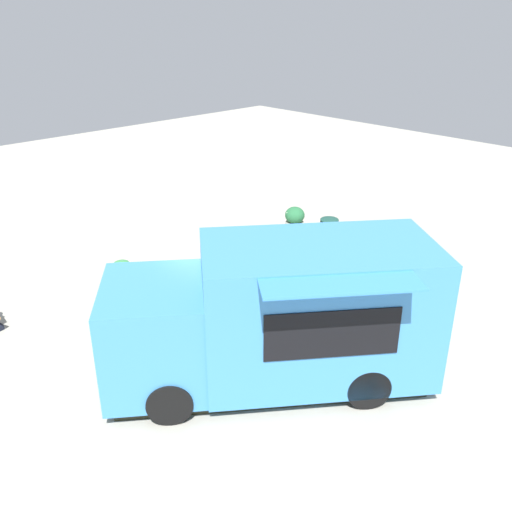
{
  "coord_description": "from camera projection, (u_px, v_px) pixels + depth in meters",
  "views": [
    {
      "loc": [
        7.34,
        -6.66,
        5.99
      ],
      "look_at": [
        -0.92,
        1.29,
        0.82
      ],
      "focal_mm": 38.49,
      "sensor_mm": 36.0,
      "label": 1
    }
  ],
  "objects": [
    {
      "name": "planter_flowering_near",
      "position": [
        295.0,
        220.0,
        15.82
      ],
      "size": [
        0.56,
        0.56,
        0.82
      ],
      "color": "gray",
      "rests_on": "ground_plane"
    },
    {
      "name": "trash_bin",
      "position": [
        329.0,
        231.0,
        15.06
      ],
      "size": [
        0.51,
        0.51,
        0.81
      ],
      "color": "#214A35",
      "rests_on": "ground_plane"
    },
    {
      "name": "food_truck",
      "position": [
        278.0,
        319.0,
        9.26
      ],
      "size": [
        4.91,
        5.56,
        2.53
      ],
      "color": "#3B83C6",
      "rests_on": "ground_plane"
    },
    {
      "name": "ground_plane",
      "position": [
        242.0,
        322.0,
        11.49
      ],
      "size": [
        40.0,
        40.0,
        0.0
      ],
      "primitive_type": "plane",
      "color": "#A3A093"
    },
    {
      "name": "planter_flowering_far",
      "position": [
        427.0,
        264.0,
        13.16
      ],
      "size": [
        0.46,
        0.46,
        0.76
      ],
      "color": "tan",
      "rests_on": "ground_plane"
    },
    {
      "name": "planter_flowering_side",
      "position": [
        123.0,
        275.0,
        12.59
      ],
      "size": [
        0.55,
        0.55,
        0.77
      ],
      "color": "#42434F",
      "rests_on": "ground_plane"
    }
  ]
}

